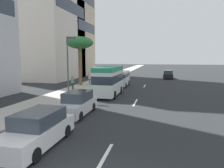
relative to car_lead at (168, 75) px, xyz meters
The scene contains 15 objects.
ground_plane 8.14m from the car_lead, 152.23° to the left, with size 198.00×198.00×0.00m, color #26282B.
sidewalk_right 14.08m from the car_lead, 120.65° to the left, with size 162.00×3.93×0.15m, color #B2ADA3.
lane_stripe_near 36.11m from the car_lead, behind, with size 3.20×0.16×0.01m, color silver.
lane_stripe_mid 24.68m from the car_lead, behind, with size 3.20×0.16×0.01m, color silver.
lane_stripe_far 12.95m from the car_lead, 163.02° to the left, with size 3.20×0.16×0.01m, color silver.
car_lead is the anchor object (origin of this frame).
minibus_second 22.54m from the car_lead, 161.63° to the left, with size 6.10×2.28×3.23m.
car_third 35.99m from the car_lead, 168.43° to the left, with size 4.71×1.88×1.69m.
van_fourth 15.22m from the car_lead, 151.76° to the left, with size 4.70×2.06×2.25m.
car_fifth 30.46m from the car_lead, 165.66° to the left, with size 4.53×1.81×1.70m.
pedestrian_near_lamp 22.82m from the car_lead, 147.09° to the left, with size 0.30×0.34×1.80m.
pedestrian_mid_block 18.31m from the car_lead, 139.27° to the left, with size 0.33×0.38×1.80m.
pedestrian_by_tree 16.70m from the car_lead, 136.60° to the left, with size 0.30×0.36×1.75m.
palm_tree 20.34m from the car_lead, 137.92° to the left, with size 3.94×3.94×7.14m.
street_lamp 26.81m from the car_lead, 156.97° to the left, with size 0.24×0.97×6.14m.
Camera 1 is at (-5.25, -2.22, 4.23)m, focal length 33.74 mm.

